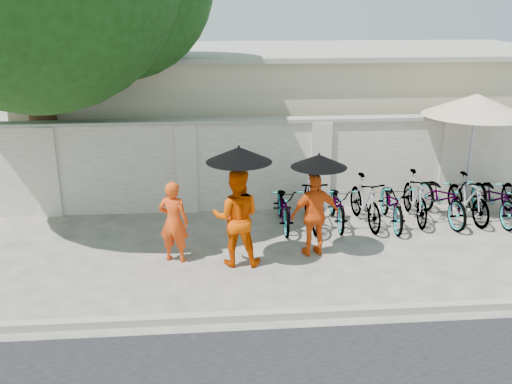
{
  "coord_description": "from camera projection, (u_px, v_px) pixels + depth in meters",
  "views": [
    {
      "loc": [
        -0.54,
        -9.16,
        4.48
      ],
      "look_at": [
        0.36,
        1.03,
        1.1
      ],
      "focal_mm": 40.0,
      "sensor_mm": 36.0,
      "label": 1
    }
  ],
  "objects": [
    {
      "name": "bike_4",
      "position": [
        392.0,
        203.0,
        12.02
      ],
      "size": [
        0.78,
        1.89,
        0.97
      ],
      "primitive_type": "imported",
      "rotation": [
        0.0,
        0.0,
        -0.08
      ],
      "color": "#9599B0",
      "rests_on": "ground"
    },
    {
      "name": "bike_3",
      "position": [
        365.0,
        201.0,
        12.01
      ],
      "size": [
        0.66,
        1.8,
        1.06
      ],
      "primitive_type": "imported",
      "rotation": [
        0.0,
        0.0,
        0.09
      ],
      "color": "#9599B0",
      "rests_on": "ground"
    },
    {
      "name": "parasol_right",
      "position": [
        319.0,
        161.0,
        10.08
      ],
      "size": [
        1.01,
        1.01,
        1.06
      ],
      "color": "black",
      "rests_on": "ground"
    },
    {
      "name": "parasol_center",
      "position": [
        239.0,
        154.0,
        9.64
      ],
      "size": [
        1.14,
        1.14,
        1.18
      ],
      "color": "black",
      "rests_on": "ground"
    },
    {
      "name": "monk_left",
      "position": [
        174.0,
        222.0,
        10.24
      ],
      "size": [
        0.64,
        0.52,
        1.52
      ],
      "primitive_type": "imported",
      "rotation": [
        0.0,
        0.0,
        2.83
      ],
      "color": "#EF4511",
      "rests_on": "ground"
    },
    {
      "name": "bike_2",
      "position": [
        338.0,
        204.0,
        12.05
      ],
      "size": [
        0.7,
        1.75,
        0.9
      ],
      "primitive_type": "imported",
      "rotation": [
        0.0,
        0.0,
        -0.06
      ],
      "color": "#9599B0",
      "rests_on": "ground"
    },
    {
      "name": "bike_6",
      "position": [
        442.0,
        198.0,
        12.26
      ],
      "size": [
        0.94,
        2.04,
        1.03
      ],
      "primitive_type": "imported",
      "rotation": [
        0.0,
        0.0,
        0.13
      ],
      "color": "#9599B0",
      "rests_on": "ground"
    },
    {
      "name": "bike_1",
      "position": [
        311.0,
        201.0,
        11.94
      ],
      "size": [
        0.58,
        1.86,
        1.11
      ],
      "primitive_type": "imported",
      "rotation": [
        0.0,
        0.0,
        -0.03
      ],
      "color": "#9599B0",
      "rests_on": "ground"
    },
    {
      "name": "bike_0",
      "position": [
        284.0,
        205.0,
        11.92
      ],
      "size": [
        0.65,
        1.8,
        0.94
      ],
      "primitive_type": "imported",
      "rotation": [
        0.0,
        0.0,
        -0.02
      ],
      "color": "#9599B0",
      "rests_on": "ground"
    },
    {
      "name": "bike_5",
      "position": [
        415.0,
        197.0,
        12.27
      ],
      "size": [
        0.63,
        1.79,
        1.06
      ],
      "primitive_type": "imported",
      "rotation": [
        0.0,
        0.0,
        -0.07
      ],
      "color": "#9599B0",
      "rests_on": "ground"
    },
    {
      "name": "patio_umbrella",
      "position": [
        476.0,
        106.0,
        12.1
      ],
      "size": [
        2.78,
        2.78,
        2.68
      ],
      "rotation": [
        0.0,
        0.0,
        -0.28
      ],
      "color": "#9A998B",
      "rests_on": "ground"
    },
    {
      "name": "bike_8",
      "position": [
        495.0,
        198.0,
        12.3
      ],
      "size": [
        0.73,
        1.92,
        1.0
      ],
      "primitive_type": "imported",
      "rotation": [
        0.0,
        0.0,
        0.04
      ],
      "color": "#9599B0",
      "rests_on": "ground"
    },
    {
      "name": "monk_right",
      "position": [
        315.0,
        215.0,
        10.49
      ],
      "size": [
        0.98,
        0.56,
        1.58
      ],
      "primitive_type": "imported",
      "rotation": [
        0.0,
        0.0,
        3.34
      ],
      "color": "#F05611",
      "rests_on": "ground"
    },
    {
      "name": "ground",
      "position": [
        241.0,
        269.0,
        10.11
      ],
      "size": [
        80.0,
        80.0,
        0.0
      ],
      "primitive_type": "plane",
      "color": "#A99D8B"
    },
    {
      "name": "compound_wall",
      "position": [
        276.0,
        165.0,
        12.91
      ],
      "size": [
        20.0,
        0.3,
        2.0
      ],
      "primitive_type": "cube",
      "color": "white",
      "rests_on": "ground"
    },
    {
      "name": "building_behind",
      "position": [
        295.0,
        109.0,
        16.4
      ],
      "size": [
        14.0,
        6.0,
        3.2
      ],
      "primitive_type": "cube",
      "color": "beige",
      "rests_on": "ground"
    },
    {
      "name": "bike_7",
      "position": [
        468.0,
        198.0,
        12.29
      ],
      "size": [
        0.65,
        1.72,
        1.01
      ],
      "primitive_type": "imported",
      "rotation": [
        0.0,
        0.0,
        0.11
      ],
      "color": "#9599B0",
      "rests_on": "ground"
    },
    {
      "name": "monk_center",
      "position": [
        236.0,
        217.0,
        10.08
      ],
      "size": [
        0.93,
        0.77,
        1.78
      ],
      "primitive_type": "imported",
      "rotation": [
        0.0,
        0.0,
        3.03
      ],
      "color": "#DF4700",
      "rests_on": "ground"
    },
    {
      "name": "kerb",
      "position": [
        248.0,
        316.0,
        8.49
      ],
      "size": [
        40.0,
        0.16,
        0.12
      ],
      "primitive_type": "cube",
      "color": "#9A998B",
      "rests_on": "ground"
    }
  ]
}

